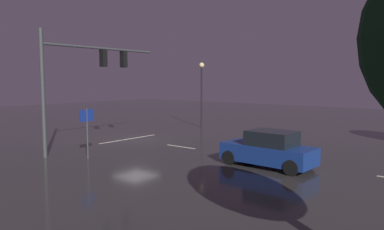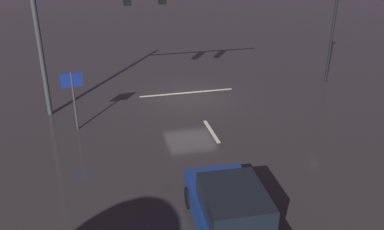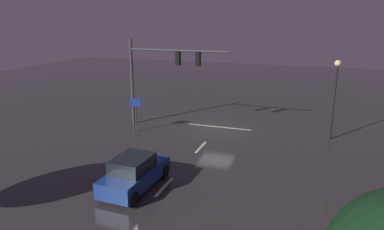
% 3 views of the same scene
% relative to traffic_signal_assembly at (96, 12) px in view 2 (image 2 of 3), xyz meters
% --- Properties ---
extents(ground_plane, '(80.00, 80.00, 0.00)m').
position_rel_traffic_signal_assembly_xyz_m(ground_plane, '(-4.30, -0.48, -4.59)').
color(ground_plane, '#2D2B2B').
extents(traffic_signal_assembly, '(7.88, 0.47, 6.67)m').
position_rel_traffic_signal_assembly_xyz_m(traffic_signal_assembly, '(0.00, 0.00, 0.00)').
color(traffic_signal_assembly, '#383A3D').
rests_on(traffic_signal_assembly, ground_plane).
extents(lane_dash_far, '(0.16, 2.20, 0.01)m').
position_rel_traffic_signal_assembly_xyz_m(lane_dash_far, '(-4.30, 3.52, -4.59)').
color(lane_dash_far, beige).
rests_on(lane_dash_far, ground_plane).
extents(lane_dash_mid, '(0.16, 2.20, 0.01)m').
position_rel_traffic_signal_assembly_xyz_m(lane_dash_mid, '(-4.30, 9.52, -4.59)').
color(lane_dash_mid, beige).
rests_on(lane_dash_mid, ground_plane).
extents(stop_bar, '(5.00, 0.16, 0.01)m').
position_rel_traffic_signal_assembly_xyz_m(stop_bar, '(-4.30, -1.19, -4.59)').
color(stop_bar, beige).
rests_on(stop_bar, ground_plane).
extents(car_approaching, '(2.07, 4.44, 1.70)m').
position_rel_traffic_signal_assembly_xyz_m(car_approaching, '(-2.96, 10.07, -3.79)').
color(car_approaching, navy).
rests_on(car_approaching, ground_plane).
extents(street_lamp_left_kerb, '(0.44, 0.44, 5.52)m').
position_rel_traffic_signal_assembly_xyz_m(street_lamp_left_kerb, '(-12.35, -1.01, -0.77)').
color(street_lamp_left_kerb, black).
rests_on(street_lamp_left_kerb, ground_plane).
extents(route_sign, '(0.90, 0.15, 2.58)m').
position_rel_traffic_signal_assembly_xyz_m(route_sign, '(1.24, 1.94, -2.73)').
color(route_sign, '#383A3D').
rests_on(route_sign, ground_plane).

